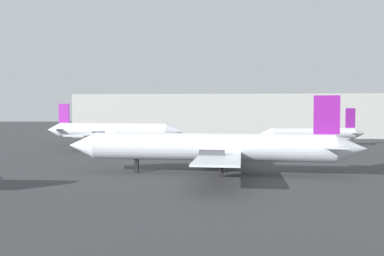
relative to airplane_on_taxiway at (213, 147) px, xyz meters
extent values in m
cylinder|color=silver|center=(-0.28, 0.02, 0.02)|extent=(28.76, 5.34, 3.29)
cone|color=silver|center=(-16.35, 1.18, 0.02)|extent=(3.84, 3.54, 3.29)
cone|color=silver|center=(15.78, -1.14, 0.02)|extent=(3.84, 3.54, 3.29)
cube|color=silver|center=(1.14, -0.08, -0.47)|extent=(6.26, 25.84, 0.22)
cube|color=silver|center=(13.53, -0.98, 0.35)|extent=(2.72, 7.76, 0.15)
cube|color=purple|center=(13.07, -0.95, 3.90)|extent=(2.92, 0.48, 4.46)
cylinder|color=#4C4C54|center=(-0.06, -4.87, -0.63)|extent=(2.83, 1.83, 1.63)
cylinder|color=#4C4C54|center=(0.64, 4.83, -0.63)|extent=(2.83, 1.83, 1.63)
cube|color=black|center=(-9.41, 0.68, -2.42)|extent=(0.49, 0.49, 1.61)
cube|color=black|center=(1.01, -1.89, -2.42)|extent=(0.49, 0.49, 1.61)
cube|color=black|center=(1.28, 1.73, -2.42)|extent=(0.49, 0.49, 1.61)
cylinder|color=silver|center=(-22.25, 35.89, 0.26)|extent=(25.72, 8.51, 3.26)
cone|color=silver|center=(-7.98, 32.86, 0.26)|extent=(4.18, 3.93, 3.26)
cone|color=silver|center=(-36.52, 38.93, 0.26)|extent=(4.18, 3.93, 3.26)
cube|color=silver|center=(-23.50, 36.16, -0.23)|extent=(9.72, 26.30, 0.20)
cube|color=silver|center=(-34.37, 38.47, 0.58)|extent=(3.40, 7.24, 0.13)
cube|color=purple|center=(-33.96, 38.38, 4.04)|extent=(2.65, 0.80, 4.32)
cylinder|color=#4C4C54|center=(-21.73, 40.82, -0.39)|extent=(2.75, 1.98, 1.50)
cylinder|color=#4C4C54|center=(-23.78, 31.17, -0.39)|extent=(2.75, 1.98, 1.50)
cube|color=black|center=(-14.24, 34.19, -2.30)|extent=(0.49, 0.49, 1.86)
cube|color=black|center=(-23.16, 37.78, -2.30)|extent=(0.49, 0.49, 1.86)
cube|color=black|center=(-23.85, 34.53, -2.30)|extent=(0.49, 0.49, 1.86)
cylinder|color=silver|center=(22.06, 40.11, -0.52)|extent=(19.05, 5.69, 2.56)
cone|color=silver|center=(11.36, 38.29, -0.52)|extent=(3.21, 3.00, 2.56)
cone|color=silver|center=(32.76, 41.92, -0.52)|extent=(3.21, 3.00, 2.56)
cube|color=silver|center=(22.99, 40.27, -0.91)|extent=(7.04, 22.74, 0.17)
cube|color=silver|center=(31.02, 41.63, -0.27)|extent=(2.66, 6.12, 0.11)
cube|color=purple|center=(30.67, 41.57, 2.97)|extent=(2.26, 0.59, 4.42)
cylinder|color=#4C4C54|center=(23.15, 35.95, -1.04)|extent=(2.30, 1.61, 1.27)
cylinder|color=#4C4C54|center=(21.71, 44.39, -1.04)|extent=(2.30, 1.61, 1.27)
cube|color=black|center=(16.10, 39.10, -2.52)|extent=(0.41, 0.41, 1.42)
cube|color=black|center=(23.23, 38.88, -2.52)|extent=(0.41, 0.41, 1.42)
cube|color=black|center=(22.75, 41.66, -2.52)|extent=(0.41, 0.41, 1.42)
cube|color=#B7B7B2|center=(6.06, 76.92, 3.20)|extent=(96.04, 26.14, 12.85)
camera|label=1|loc=(0.24, -45.04, 4.11)|focal=35.21mm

